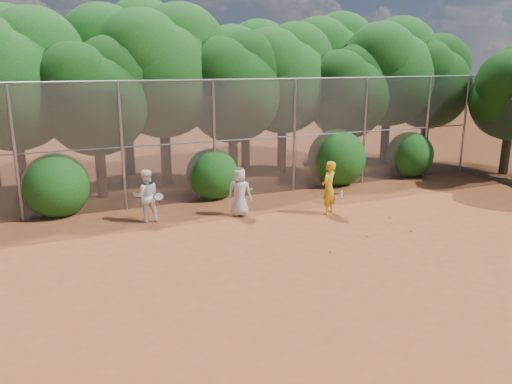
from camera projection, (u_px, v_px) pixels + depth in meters
name	position (u px, v px, depth m)	size (l,w,h in m)	color
ground	(334.00, 255.00, 12.13)	(80.00, 80.00, 0.00)	brown
fence_back	(239.00, 138.00, 16.89)	(20.05, 0.09, 4.03)	gray
tree_1	(12.00, 75.00, 15.99)	(4.64, 4.03, 6.35)	black
tree_2	(96.00, 92.00, 16.46)	(3.99, 3.47, 5.47)	black
tree_3	(163.00, 66.00, 18.12)	(4.89, 4.26, 6.70)	black
tree_4	(233.00, 84.00, 18.70)	(4.19, 3.64, 5.73)	black
tree_5	(284.00, 75.00, 20.30)	(4.51, 3.92, 6.17)	black
tree_6	(348.00, 89.00, 20.51)	(3.86, 3.36, 5.29)	black
tree_7	(390.00, 68.00, 21.81)	(4.77, 4.14, 6.53)	black
tree_8	(430.00, 79.00, 22.42)	(4.25, 3.70, 5.82)	black
tree_10	(125.00, 60.00, 19.63)	(5.15, 4.48, 7.06)	black
tree_11	(246.00, 71.00, 21.31)	(4.64, 4.03, 6.35)	black
tree_12	(329.00, 63.00, 23.49)	(5.02, 4.37, 6.88)	black
bush_0	(56.00, 183.00, 15.16)	(2.00, 2.00, 2.00)	#134B12
bush_1	(212.00, 172.00, 17.11)	(1.80, 1.80, 1.80)	#134B12
bush_2	(337.00, 155.00, 18.98)	(2.20, 2.20, 2.20)	#134B12
bush_3	(410.00, 153.00, 20.37)	(1.90, 1.90, 1.90)	#134B12
player_yellow	(329.00, 188.00, 15.22)	(0.85, 0.66, 1.66)	gold
player_teen	(240.00, 192.00, 15.07)	(0.86, 0.79, 1.51)	silver
player_white	(146.00, 196.00, 14.52)	(0.88, 0.79, 1.56)	white
ball_0	(367.00, 235.00, 13.44)	(0.07, 0.07, 0.07)	#D7F02B
ball_1	(340.00, 211.00, 15.65)	(0.07, 0.07, 0.07)	#D7F02B
ball_2	(411.00, 230.00, 13.83)	(0.07, 0.07, 0.07)	#D7F02B
ball_3	(390.00, 217.00, 15.02)	(0.07, 0.07, 0.07)	#D7F02B
ball_4	(330.00, 251.00, 12.32)	(0.07, 0.07, 0.07)	#D7F02B
ball_5	(317.00, 195.00, 17.44)	(0.07, 0.07, 0.07)	#D7F02B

